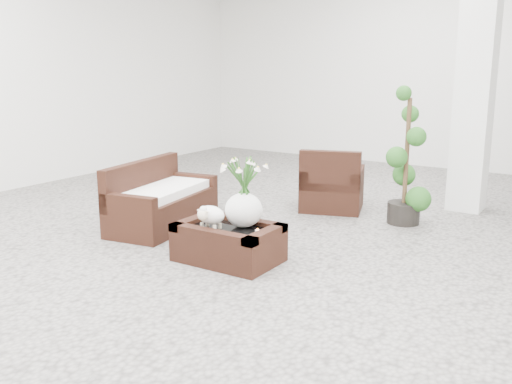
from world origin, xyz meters
The scene contains 9 objects.
ground centered at (0.00, 0.00, 0.00)m, with size 11.00×11.00×0.00m, color gray.
column centered at (1.20, 2.80, 1.75)m, with size 0.40×0.40×3.50m, color white.
coffee_table centered at (-0.15, -0.32, 0.16)m, with size 0.90×0.60×0.31m, color #33180F.
sheep_figurine centered at (-0.27, -0.42, 0.42)m, with size 0.28×0.23×0.21m, color white.
planter_narcissus centered at (-0.05, -0.22, 0.71)m, with size 0.44×0.44×0.80m, color white, non-canonical shape.
tealight centered at (0.15, -0.30, 0.33)m, with size 0.04×0.04×0.03m, color white.
armchair centered at (-0.19, 1.92, 0.38)m, with size 0.72×0.69×0.76m, color #33180F.
loveseat centered at (-1.41, 0.20, 0.36)m, with size 1.34×0.64×0.72m, color #33180F.
topiary centered at (0.76, 1.76, 0.75)m, with size 0.40×0.40×1.50m, color #215019, non-canonical shape.
Camera 1 is at (2.75, -4.35, 1.77)m, focal length 40.20 mm.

